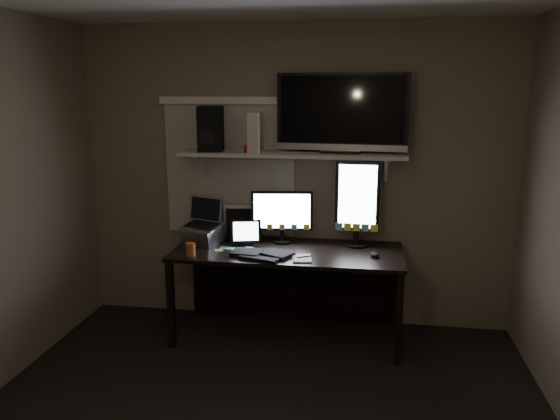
% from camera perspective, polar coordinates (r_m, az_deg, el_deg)
% --- Properties ---
extents(back_wall, '(3.60, 0.00, 3.60)m').
position_cam_1_polar(back_wall, '(4.56, 1.50, 3.43)').
color(back_wall, '#6D614E').
rests_on(back_wall, floor).
extents(window_blinds, '(1.10, 0.02, 1.10)m').
position_cam_1_polar(window_blinds, '(4.64, -5.29, 4.17)').
color(window_blinds, beige).
rests_on(window_blinds, back_wall).
extents(desk, '(1.80, 0.75, 0.73)m').
position_cam_1_polar(desk, '(4.49, 1.03, -5.90)').
color(desk, black).
rests_on(desk, floor).
extents(wall_shelf, '(1.80, 0.35, 0.03)m').
position_cam_1_polar(wall_shelf, '(4.36, 1.21, 5.85)').
color(wall_shelf, '#B5B5B0').
rests_on(wall_shelf, back_wall).
extents(monitor_landscape, '(0.50, 0.12, 0.44)m').
position_cam_1_polar(monitor_landscape, '(4.47, 0.21, -0.69)').
color(monitor_landscape, black).
rests_on(monitor_landscape, desk).
extents(monitor_portrait, '(0.36, 0.09, 0.70)m').
position_cam_1_polar(monitor_portrait, '(4.39, 8.08, 0.71)').
color(monitor_portrait, black).
rests_on(monitor_portrait, desk).
extents(keyboard, '(0.50, 0.31, 0.03)m').
position_cam_1_polar(keyboard, '(4.18, -1.91, -4.56)').
color(keyboard, black).
rests_on(keyboard, desk).
extents(mouse, '(0.08, 0.11, 0.04)m').
position_cam_1_polar(mouse, '(4.20, 9.86, -4.60)').
color(mouse, black).
rests_on(mouse, desk).
extents(notepad, '(0.17, 0.22, 0.01)m').
position_cam_1_polar(notepad, '(4.09, 2.30, -5.08)').
color(notepad, beige).
rests_on(notepad, desk).
extents(tablet, '(0.26, 0.15, 0.21)m').
position_cam_1_polar(tablet, '(4.43, -3.54, -2.37)').
color(tablet, black).
rests_on(tablet, desk).
extents(file_sorter, '(0.24, 0.14, 0.28)m').
position_cam_1_polar(file_sorter, '(4.62, -4.23, -1.29)').
color(file_sorter, black).
rests_on(file_sorter, desk).
extents(laptop, '(0.39, 0.35, 0.36)m').
position_cam_1_polar(laptop, '(4.51, -8.14, -1.20)').
color(laptop, '#A1A1A6').
rests_on(laptop, desk).
extents(cup, '(0.09, 0.09, 0.10)m').
position_cam_1_polar(cup, '(4.20, -9.32, -4.10)').
color(cup, '#96461B').
rests_on(cup, desk).
extents(sticky_notes, '(0.28, 0.21, 0.00)m').
position_cam_1_polar(sticky_notes, '(4.33, -5.06, -4.18)').
color(sticky_notes, '#DEE73E').
rests_on(sticky_notes, desk).
extents(tv, '(1.04, 0.27, 0.62)m').
position_cam_1_polar(tv, '(4.34, 6.49, 10.02)').
color(tv, black).
rests_on(tv, wall_shelf).
extents(game_console, '(0.12, 0.27, 0.31)m').
position_cam_1_polar(game_console, '(4.37, -2.57, 8.13)').
color(game_console, silver).
rests_on(game_console, wall_shelf).
extents(speaker, '(0.23, 0.27, 0.36)m').
position_cam_1_polar(speaker, '(4.47, -7.25, 8.42)').
color(speaker, black).
rests_on(speaker, wall_shelf).
extents(bottles, '(0.23, 0.10, 0.14)m').
position_cam_1_polar(bottles, '(4.32, -2.91, 6.93)').
color(bottles, '#A50F0C').
rests_on(bottles, wall_shelf).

